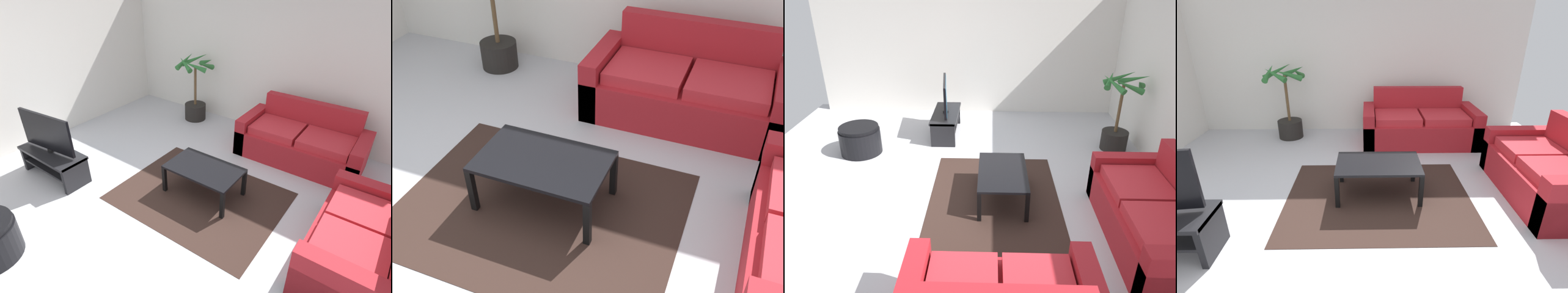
{
  "view_description": "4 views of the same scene",
  "coord_description": "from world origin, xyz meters",
  "views": [
    {
      "loc": [
        2.22,
        -2.24,
        2.81
      ],
      "look_at": [
        0.12,
        0.66,
        0.69
      ],
      "focal_mm": 28.69,
      "sensor_mm": 36.0,
      "label": 1
    },
    {
      "loc": [
        1.56,
        -1.68,
        2.55
      ],
      "look_at": [
        0.6,
        0.75,
        0.56
      ],
      "focal_mm": 41.6,
      "sensor_mm": 36.0,
      "label": 2
    },
    {
      "loc": [
        4.23,
        0.48,
        2.73
      ],
      "look_at": [
        0.11,
        0.35,
        0.68
      ],
      "focal_mm": 32.92,
      "sensor_mm": 36.0,
      "label": 3
    },
    {
      "loc": [
        0.15,
        -2.39,
        1.96
      ],
      "look_at": [
        0.21,
        0.68,
        0.62
      ],
      "focal_mm": 26.36,
      "sensor_mm": 36.0,
      "label": 4
    }
  ],
  "objects": [
    {
      "name": "ground_plane",
      "position": [
        0.0,
        0.0,
        0.0
      ],
      "size": [
        6.6,
        6.6,
        0.0
      ],
      "primitive_type": "plane",
      "color": "#B2B2B7"
    },
    {
      "name": "couch_main",
      "position": [
        1.04,
        2.28,
        0.3
      ],
      "size": [
        1.92,
        0.9,
        0.9
      ],
      "color": "maroon",
      "rests_on": "ground"
    },
    {
      "name": "coffee_table",
      "position": [
        0.28,
        0.64,
        0.37
      ],
      "size": [
        0.99,
        0.62,
        0.42
      ],
      "color": "black",
      "rests_on": "ground"
    },
    {
      "name": "area_rug",
      "position": [
        0.28,
        0.54,
        0.0
      ],
      "size": [
        2.2,
        1.7,
        0.01
      ],
      "primitive_type": "cube",
      "color": "black",
      "rests_on": "ground"
    },
    {
      "name": "potted_palm",
      "position": [
        -1.26,
        2.55,
        0.5
      ],
      "size": [
        0.76,
        0.77,
        1.31
      ],
      "color": "black",
      "rests_on": "ground"
    }
  ]
}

